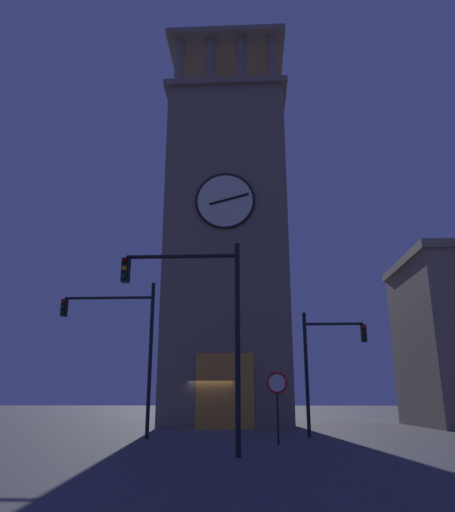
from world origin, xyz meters
The scene contains 6 objects.
ground_plane centered at (0.00, 0.00, 0.00)m, with size 200.00×200.00×0.00m, color #4C4C51.
clocktower centered at (-0.78, -2.45, 11.41)m, with size 8.16×7.05×28.27m.
traffic_signal_near centered at (-0.76, 13.87, 4.10)m, with size 3.63×0.41×6.16m.
traffic_signal_mid centered at (3.23, 7.59, 4.20)m, with size 4.09×0.41×6.43m.
traffic_signal_far centered at (-5.51, 6.58, 3.40)m, with size 2.75×0.41×5.23m.
no_horn_sign centered at (-3.17, 9.95, 1.94)m, with size 0.78×0.14×2.50m.
Camera 1 is at (-2.28, 28.14, 1.53)m, focal length 34.02 mm.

